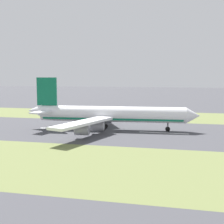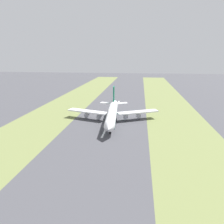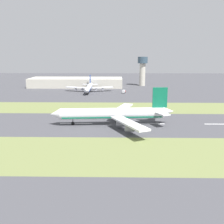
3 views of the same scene
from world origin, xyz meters
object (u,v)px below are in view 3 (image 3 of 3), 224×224
(terminal_building, at_px, (76,82))
(service_truck, at_px, (124,91))
(airplane_main_jet, at_px, (115,114))
(airplane_parked_apron, at_px, (89,87))
(control_tower, at_px, (143,68))

(terminal_building, bearing_deg, service_truck, -132.92)
(service_truck, bearing_deg, airplane_main_jet, 176.37)
(terminal_building, height_order, airplane_parked_apron, airplane_parked_apron)
(service_truck, bearing_deg, airplane_parked_apron, 78.08)
(airplane_parked_apron, height_order, service_truck, airplane_parked_apron)
(airplane_main_jet, relative_size, service_truck, 10.56)
(control_tower, distance_m, airplane_parked_apron, 83.85)
(airplane_parked_apron, distance_m, service_truck, 36.46)
(airplane_main_jet, distance_m, terminal_building, 176.66)
(terminal_building, xyz_separation_m, airplane_parked_apron, (-43.51, -19.32, -0.54))
(airplane_main_jet, xyz_separation_m, control_tower, (183.22, -31.62, 15.46))
(control_tower, bearing_deg, airplane_main_jet, 170.21)
(airplane_main_jet, distance_m, airplane_parked_apron, 129.76)
(control_tower, bearing_deg, service_truck, 159.41)
(control_tower, xyz_separation_m, service_truck, (-64.03, 24.06, -19.81))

